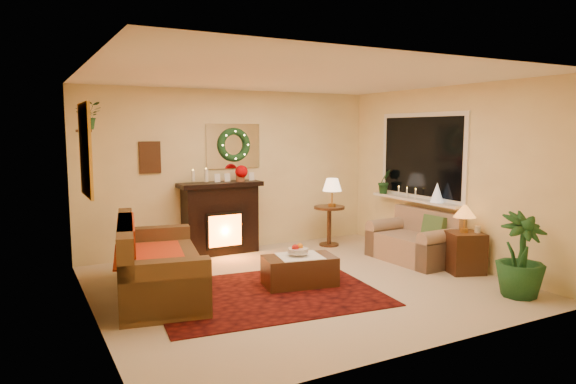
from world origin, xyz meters
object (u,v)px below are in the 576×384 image
side_table_round (329,227)px  loveseat (413,233)px  coffee_table (300,269)px  sofa (160,259)px  fireplace (220,219)px  end_table_square (464,253)px

side_table_round → loveseat: bearing=-69.3°
side_table_round → coffee_table: side_table_round is taller
sofa → coffee_table: bearing=-7.0°
fireplace → coffee_table: bearing=-83.7°
fireplace → end_table_square: fireplace is taller
fireplace → side_table_round: 1.87m
end_table_square → fireplace: bearing=134.4°
coffee_table → end_table_square: bearing=-2.5°
sofa → coffee_table: (1.63, -0.52, -0.22)m
fireplace → coffee_table: (0.26, -2.09, -0.34)m
loveseat → coffee_table: size_ratio=1.46×
sofa → loveseat: sofa is taller
loveseat → coffee_table: loveseat is taller
fireplace → coffee_table: fireplace is taller
end_table_square → coffee_table: bearing=166.9°
coffee_table → side_table_round: bearing=58.8°
sofa → end_table_square: 4.09m
loveseat → side_table_round: (-0.55, 1.46, -0.10)m
fireplace → coffee_table: 2.14m
end_table_square → coffee_table: size_ratio=0.63×
side_table_round → coffee_table: 2.34m
loveseat → side_table_round: size_ratio=1.94×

